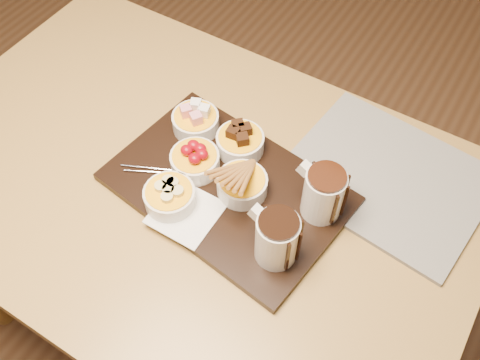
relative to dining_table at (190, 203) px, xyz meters
The scene contains 13 objects.
ground 0.65m from the dining_table, ahead, with size 5.00×5.00×0.00m, color #55341D.
dining_table is the anchor object (origin of this frame).
serving_board 0.14m from the dining_table, 10.00° to the left, with size 0.46×0.30×0.02m, color black.
napkin 0.15m from the dining_table, 54.18° to the right, with size 0.12×0.12×0.00m, color white.
bowl_marshmallows 0.18m from the dining_table, 113.66° to the left, with size 0.10×0.10×0.04m, color silver.
bowl_cake 0.19m from the dining_table, 60.34° to the left, with size 0.10×0.10×0.04m, color silver.
bowl_strawberries 0.14m from the dining_table, 62.98° to the left, with size 0.10×0.10×0.04m, color silver.
bowl_biscotti 0.18m from the dining_table, 10.26° to the left, with size 0.10×0.10×0.04m, color silver.
bowl_bananas 0.16m from the dining_table, 76.24° to the right, with size 0.10×0.10×0.04m, color silver.
pitcher_dark_chocolate 0.31m from the dining_table, 14.72° to the right, with size 0.08×0.08×0.11m, color silver.
pitcher_milk_chocolate 0.33m from the dining_table, 12.93° to the left, with size 0.08×0.08×0.11m, color silver.
fondue_skewers 0.12m from the dining_table, 137.25° to the right, with size 0.26×0.03×0.01m, color silver, non-canonical shape.
newspaper 0.43m from the dining_table, 31.10° to the left, with size 0.39×0.31×0.01m, color beige.
Camera 1 is at (0.43, -0.49, 1.64)m, focal length 40.00 mm.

